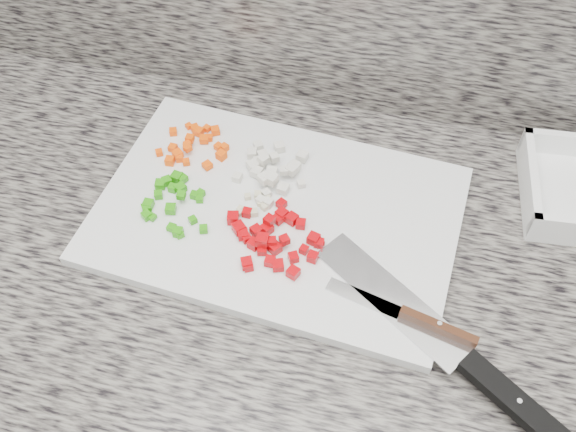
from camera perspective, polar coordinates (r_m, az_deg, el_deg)
name	(u,v)px	position (r m, az deg, el deg)	size (l,w,h in m)	color
cabinet	(315,393)	(1.28, 2.44, -15.42)	(3.92, 0.62, 0.86)	silver
countertop	(326,264)	(0.88, 3.44, -4.26)	(3.96, 0.64, 0.04)	slate
cutting_board	(277,215)	(0.89, -0.96, 0.13)	(0.49, 0.33, 0.02)	silver
carrot_pile	(195,145)	(0.96, -8.26, 6.29)	(0.11, 0.09, 0.02)	#FD5005
onion_pile	(272,168)	(0.92, -1.46, 4.27)	(0.10, 0.12, 0.02)	silver
green_pepper_pile	(173,200)	(0.90, -10.23, 1.42)	(0.10, 0.11, 0.02)	#2B950D
red_pepper_pile	(272,238)	(0.84, -1.40, -1.96)	(0.14, 0.12, 0.03)	#B40208
garlic_pile	(255,204)	(0.88, -2.98, 1.07)	(0.04, 0.05, 0.01)	beige
chef_knife	(471,365)	(0.78, 15.92, -12.63)	(0.33, 0.24, 0.02)	#B8BABE
paring_knife	(419,320)	(0.80, 11.53, -9.02)	(0.19, 0.06, 0.02)	#B8BABE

